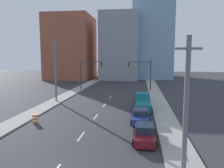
{
  "coord_description": "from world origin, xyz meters",
  "views": [
    {
      "loc": [
        5.33,
        -10.36,
        7.31
      ],
      "look_at": [
        0.09,
        29.99,
        2.2
      ],
      "focal_mm": 35.0,
      "sensor_mm": 36.0,
      "label": 1
    }
  ],
  "objects_px": {
    "utility_pole_right_near": "(186,104)",
    "pickup_truck_teal": "(143,103)",
    "traffic_signal_left": "(87,70)",
    "sedan_maroon": "(145,133)",
    "sedan_blue": "(140,116)",
    "utility_pole_left_mid": "(55,71)",
    "traffic_signal_right": "(144,71)",
    "traffic_barrel": "(35,119)",
    "sedan_yellow": "(143,97)"
  },
  "relations": [
    {
      "from": "utility_pole_right_near",
      "to": "pickup_truck_teal",
      "type": "height_order",
      "value": "utility_pole_right_near"
    },
    {
      "from": "utility_pole_left_mid",
      "to": "traffic_barrel",
      "type": "relative_size",
      "value": 10.35
    },
    {
      "from": "sedan_blue",
      "to": "sedan_maroon",
      "type": "bearing_deg",
      "value": -85.76
    },
    {
      "from": "utility_pole_left_mid",
      "to": "pickup_truck_teal",
      "type": "xyz_separation_m",
      "value": [
        14.03,
        -3.4,
        -4.14
      ]
    },
    {
      "from": "traffic_barrel",
      "to": "traffic_signal_right",
      "type": "bearing_deg",
      "value": 63.23
    },
    {
      "from": "utility_pole_right_near",
      "to": "sedan_blue",
      "type": "bearing_deg",
      "value": 104.91
    },
    {
      "from": "traffic_barrel",
      "to": "utility_pole_left_mid",
      "type": "bearing_deg",
      "value": 100.3
    },
    {
      "from": "utility_pole_left_mid",
      "to": "traffic_barrel",
      "type": "bearing_deg",
      "value": -79.7
    },
    {
      "from": "sedan_blue",
      "to": "traffic_signal_left",
      "type": "bearing_deg",
      "value": 117.96
    },
    {
      "from": "traffic_signal_right",
      "to": "utility_pole_left_mid",
      "type": "relative_size",
      "value": 0.67
    },
    {
      "from": "utility_pole_right_near",
      "to": "utility_pole_left_mid",
      "type": "distance_m",
      "value": 25.88
    },
    {
      "from": "traffic_signal_left",
      "to": "sedan_maroon",
      "type": "relative_size",
      "value": 1.47
    },
    {
      "from": "traffic_barrel",
      "to": "sedan_yellow",
      "type": "bearing_deg",
      "value": 49.3
    },
    {
      "from": "traffic_signal_left",
      "to": "utility_pole_left_mid",
      "type": "xyz_separation_m",
      "value": [
        -1.91,
        -12.96,
        0.73
      ]
    },
    {
      "from": "pickup_truck_teal",
      "to": "sedan_yellow",
      "type": "xyz_separation_m",
      "value": [
        0.02,
        5.89,
        -0.23
      ]
    },
    {
      "from": "utility_pole_left_mid",
      "to": "sedan_yellow",
      "type": "bearing_deg",
      "value": 10.07
    },
    {
      "from": "sedan_blue",
      "to": "pickup_truck_teal",
      "type": "relative_size",
      "value": 0.7
    },
    {
      "from": "sedan_maroon",
      "to": "traffic_signal_left",
      "type": "bearing_deg",
      "value": 114.2
    },
    {
      "from": "traffic_signal_left",
      "to": "traffic_signal_right",
      "type": "bearing_deg",
      "value": 0.0
    },
    {
      "from": "traffic_signal_left",
      "to": "sedan_blue",
      "type": "xyz_separation_m",
      "value": [
        11.77,
        -22.6,
        -3.64
      ]
    },
    {
      "from": "traffic_signal_left",
      "to": "sedan_yellow",
      "type": "height_order",
      "value": "traffic_signal_left"
    },
    {
      "from": "utility_pole_left_mid",
      "to": "pickup_truck_teal",
      "type": "distance_m",
      "value": 15.01
    },
    {
      "from": "traffic_signal_right",
      "to": "traffic_barrel",
      "type": "height_order",
      "value": "traffic_signal_right"
    },
    {
      "from": "traffic_signal_right",
      "to": "traffic_barrel",
      "type": "relative_size",
      "value": 6.95
    },
    {
      "from": "traffic_barrel",
      "to": "sedan_maroon",
      "type": "bearing_deg",
      "value": -17.27
    },
    {
      "from": "traffic_signal_right",
      "to": "pickup_truck_teal",
      "type": "bearing_deg",
      "value": -91.22
    },
    {
      "from": "traffic_signal_left",
      "to": "pickup_truck_teal",
      "type": "xyz_separation_m",
      "value": [
        12.11,
        -16.35,
        -3.42
      ]
    },
    {
      "from": "utility_pole_left_mid",
      "to": "sedan_maroon",
      "type": "relative_size",
      "value": 2.19
    },
    {
      "from": "utility_pole_right_near",
      "to": "pickup_truck_teal",
      "type": "relative_size",
      "value": 1.38
    },
    {
      "from": "traffic_signal_left",
      "to": "utility_pole_right_near",
      "type": "relative_size",
      "value": 0.77
    },
    {
      "from": "utility_pole_right_near",
      "to": "traffic_barrel",
      "type": "distance_m",
      "value": 17.17
    },
    {
      "from": "traffic_signal_left",
      "to": "sedan_maroon",
      "type": "bearing_deg",
      "value": -66.64
    },
    {
      "from": "utility_pole_left_mid",
      "to": "sedan_maroon",
      "type": "distance_m",
      "value": 21.12
    },
    {
      "from": "traffic_signal_right",
      "to": "sedan_maroon",
      "type": "height_order",
      "value": "traffic_signal_right"
    },
    {
      "from": "pickup_truck_teal",
      "to": "utility_pole_right_near",
      "type": "bearing_deg",
      "value": -81.88
    },
    {
      "from": "traffic_signal_right",
      "to": "traffic_barrel",
      "type": "distance_m",
      "value": 27.58
    },
    {
      "from": "sedan_blue",
      "to": "pickup_truck_teal",
      "type": "xyz_separation_m",
      "value": [
        0.34,
        6.24,
        0.22
      ]
    },
    {
      "from": "sedan_maroon",
      "to": "sedan_blue",
      "type": "distance_m",
      "value": 5.52
    },
    {
      "from": "sedan_blue",
      "to": "sedan_yellow",
      "type": "height_order",
      "value": "sedan_blue"
    },
    {
      "from": "traffic_signal_right",
      "to": "sedan_blue",
      "type": "bearing_deg",
      "value": -91.75
    },
    {
      "from": "traffic_signal_left",
      "to": "utility_pole_left_mid",
      "type": "height_order",
      "value": "utility_pole_left_mid"
    },
    {
      "from": "traffic_signal_left",
      "to": "traffic_signal_right",
      "type": "relative_size",
      "value": 1.0
    },
    {
      "from": "utility_pole_right_near",
      "to": "traffic_barrel",
      "type": "relative_size",
      "value": 9.04
    },
    {
      "from": "utility_pole_left_mid",
      "to": "sedan_blue",
      "type": "relative_size",
      "value": 2.25
    },
    {
      "from": "utility_pole_left_mid",
      "to": "sedan_yellow",
      "type": "distance_m",
      "value": 14.92
    },
    {
      "from": "traffic_signal_right",
      "to": "traffic_signal_left",
      "type": "bearing_deg",
      "value": 180.0
    },
    {
      "from": "traffic_signal_right",
      "to": "sedan_maroon",
      "type": "xyz_separation_m",
      "value": [
        -0.32,
        -28.11,
        -3.64
      ]
    },
    {
      "from": "traffic_signal_right",
      "to": "pickup_truck_teal",
      "type": "height_order",
      "value": "traffic_signal_right"
    },
    {
      "from": "utility_pole_right_near",
      "to": "sedan_blue",
      "type": "relative_size",
      "value": 1.97
    },
    {
      "from": "utility_pole_right_near",
      "to": "pickup_truck_teal",
      "type": "xyz_separation_m",
      "value": [
        -2.41,
        16.58,
        -3.52
      ]
    }
  ]
}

